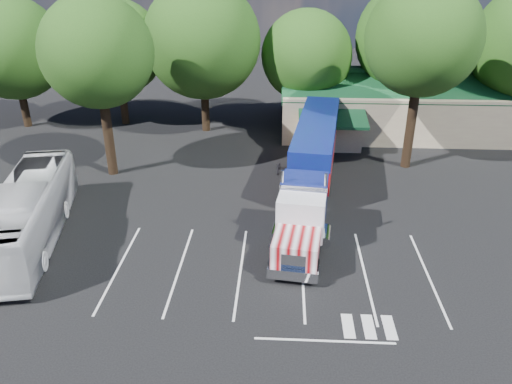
# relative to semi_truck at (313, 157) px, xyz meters

# --- Properties ---
(ground) EXTENTS (120.00, 120.00, 0.00)m
(ground) POSITION_rel_semi_truck_xyz_m (-4.12, -3.90, -2.45)
(ground) COLOR black
(ground) RESTS_ON ground
(event_hall) EXTENTS (24.20, 14.12, 5.55)m
(event_hall) POSITION_rel_semi_truck_xyz_m (9.62, 13.91, -0.24)
(event_hall) COLOR #BAAD8A
(event_hall) RESTS_ON ground
(tree_row_a) EXTENTS (9.00, 9.00, 11.68)m
(tree_row_a) POSITION_rel_semi_truck_xyz_m (-26.12, 12.60, 4.71)
(tree_row_a) COLOR black
(tree_row_a) RESTS_ON ground
(tree_row_b) EXTENTS (8.40, 8.40, 11.35)m
(tree_row_b) POSITION_rel_semi_truck_xyz_m (-17.12, 13.90, 4.69)
(tree_row_b) COLOR black
(tree_row_b) RESTS_ON ground
(tree_row_c) EXTENTS (10.00, 10.00, 13.05)m
(tree_row_c) POSITION_rel_semi_truck_xyz_m (-9.12, 12.30, 5.59)
(tree_row_c) COLOR black
(tree_row_c) RESTS_ON ground
(tree_row_d) EXTENTS (8.00, 8.00, 10.60)m
(tree_row_d) POSITION_rel_semi_truck_xyz_m (-0.12, 13.60, 4.14)
(tree_row_d) COLOR black
(tree_row_d) RESTS_ON ground
(tree_row_e) EXTENTS (9.60, 9.60, 12.90)m
(tree_row_e) POSITION_rel_semi_truck_xyz_m (8.88, 14.10, 5.64)
(tree_row_e) COLOR black
(tree_row_e) RESTS_ON ground
(tree_near_left) EXTENTS (7.60, 7.60, 12.65)m
(tree_near_left) POSITION_rel_semi_truck_xyz_m (-14.62, 2.10, 6.36)
(tree_near_left) COLOR black
(tree_near_left) RESTS_ON ground
(tree_near_right) EXTENTS (8.00, 8.00, 13.50)m
(tree_near_right) POSITION_rel_semi_truck_xyz_m (7.38, 4.60, 7.01)
(tree_near_right) COLOR black
(tree_near_right) RESTS_ON ground
(semi_truck) EXTENTS (5.23, 20.81, 4.33)m
(semi_truck) POSITION_rel_semi_truck_xyz_m (0.00, 0.00, 0.00)
(semi_truck) COLOR black
(semi_truck) RESTS_ON ground
(woman) EXTENTS (0.54, 0.70, 1.70)m
(woman) POSITION_rel_semi_truck_xyz_m (-2.52, -9.90, -1.60)
(woman) COLOR black
(woman) RESTS_ON ground
(bicycle) EXTENTS (0.70, 1.60, 0.81)m
(bicycle) POSITION_rel_semi_truck_xyz_m (-2.32, 3.02, -2.04)
(bicycle) COLOR black
(bicycle) RESTS_ON ground
(tour_bus) EXTENTS (5.33, 12.84, 3.48)m
(tour_bus) POSITION_rel_semi_truck_xyz_m (-16.21, -7.48, -0.71)
(tour_bus) COLOR silver
(tour_bus) RESTS_ON ground
(silver_sedan) EXTENTS (4.42, 2.20, 1.39)m
(silver_sedan) POSITION_rel_semi_truck_xyz_m (7.88, 10.10, -1.75)
(silver_sedan) COLOR #B3B7BC
(silver_sedan) RESTS_ON ground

